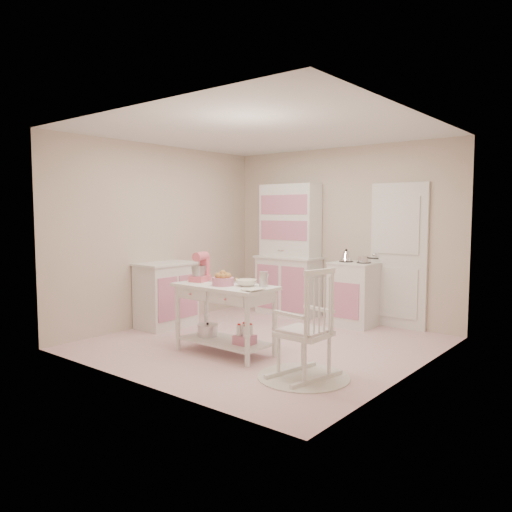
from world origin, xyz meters
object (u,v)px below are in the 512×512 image
at_px(stand_mixer, 200,267).
at_px(bread_basket, 223,281).
at_px(hutch, 288,250).
at_px(rocking_chair, 304,323).
at_px(stove, 354,294).
at_px(base_cabinet, 166,295).
at_px(work_table, 225,319).

relative_size(stand_mixer, bread_basket, 1.36).
height_order(hutch, bread_basket, hutch).
distance_m(rocking_chair, stand_mixer, 1.67).
relative_size(stove, bread_basket, 3.68).
bearing_deg(bread_basket, stove, 78.51).
bearing_deg(bread_basket, stand_mixer, 170.96).
xyz_separation_m(hutch, base_cabinet, (-0.84, -1.81, -0.58)).
xyz_separation_m(stove, rocking_chair, (0.71, -2.37, 0.09)).
relative_size(work_table, bread_basket, 4.80).
xyz_separation_m(stove, bread_basket, (-0.46, -2.27, 0.39)).
relative_size(stove, work_table, 0.77).
bearing_deg(hutch, rocking_chair, -51.80).
xyz_separation_m(stove, base_cabinet, (-2.04, -1.76, 0.00)).
xyz_separation_m(hutch, stand_mixer, (0.30, -2.25, -0.07)).
height_order(base_cabinet, stand_mixer, stand_mixer).
bearing_deg(stand_mixer, bread_basket, -23.08).
distance_m(stove, base_cabinet, 2.70).
height_order(stove, rocking_chair, rocking_chair).
xyz_separation_m(hutch, bread_basket, (0.74, -2.32, -0.19)).
relative_size(hutch, rocking_chair, 1.89).
xyz_separation_m(stove, work_table, (-0.48, -2.22, -0.06)).
bearing_deg(hutch, bread_basket, -72.39).
distance_m(rocking_chair, work_table, 1.21).
relative_size(stove, stand_mixer, 2.71).
bearing_deg(stove, base_cabinet, -139.16).
bearing_deg(work_table, base_cabinet, 163.47).
height_order(base_cabinet, work_table, base_cabinet).
distance_m(hutch, base_cabinet, 2.08).
bearing_deg(stove, work_table, -102.23).
relative_size(rocking_chair, work_table, 0.92).
distance_m(hutch, stove, 1.33).
distance_m(stove, rocking_chair, 2.48).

